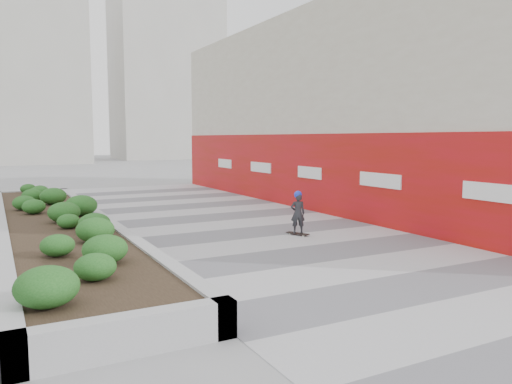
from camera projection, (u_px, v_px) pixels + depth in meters
ground at (365, 271)px, 10.71m from camera, size 160.00×160.00×0.00m
walkway at (291, 244)px, 13.35m from camera, size 8.00×36.00×0.01m
building at (356, 112)px, 21.42m from camera, size 6.04×24.08×8.00m
planter at (54, 223)px, 14.27m from camera, size 3.00×18.00×0.90m
distant_bldg_north_l at (8, 74)px, 55.66m from camera, size 16.00×12.00×20.00m
distant_bldg_north_r at (166, 72)px, 69.13m from camera, size 14.00×10.00×24.00m
manhole_cover at (306, 243)px, 13.58m from camera, size 0.44×0.44×0.01m
skateboarder at (298, 213)px, 14.52m from camera, size 0.50×0.74×1.32m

